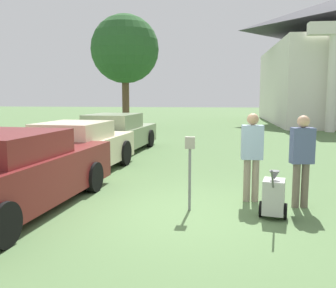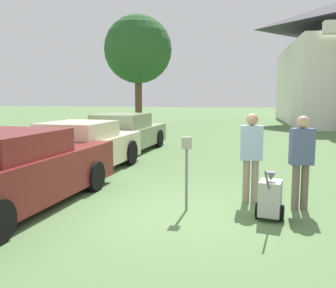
# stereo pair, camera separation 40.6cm
# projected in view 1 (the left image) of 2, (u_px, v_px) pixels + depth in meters

# --- Properties ---
(ground_plane) EXTENTS (120.00, 120.00, 0.00)m
(ground_plane) POSITION_uv_depth(u_px,v_px,m) (181.00, 213.00, 6.82)
(ground_plane) COLOR #517042
(parked_car_maroon) EXTENTS (2.41, 5.25, 1.49)m
(parked_car_maroon) POSITION_uv_depth(u_px,v_px,m) (10.00, 174.00, 6.90)
(parked_car_maroon) COLOR maroon
(parked_car_maroon) RESTS_ON ground_plane
(parked_car_cream) EXTENTS (2.26, 4.77, 1.43)m
(parked_car_cream) POSITION_uv_depth(u_px,v_px,m) (77.00, 149.00, 10.20)
(parked_car_cream) COLOR beige
(parked_car_cream) RESTS_ON ground_plane
(parked_car_sage) EXTENTS (2.37, 5.29, 1.45)m
(parked_car_sage) POSITION_uv_depth(u_px,v_px,m) (115.00, 134.00, 14.09)
(parked_car_sage) COLOR gray
(parked_car_sage) RESTS_ON ground_plane
(parking_meter) EXTENTS (0.18, 0.09, 1.39)m
(parking_meter) POSITION_uv_depth(u_px,v_px,m) (190.00, 159.00, 6.90)
(parking_meter) COLOR slate
(parking_meter) RESTS_ON ground_plane
(person_worker) EXTENTS (0.43, 0.24, 1.79)m
(person_worker) POSITION_uv_depth(u_px,v_px,m) (252.00, 151.00, 7.49)
(person_worker) COLOR gray
(person_worker) RESTS_ON ground_plane
(person_supervisor) EXTENTS (0.45, 0.29, 1.77)m
(person_supervisor) POSITION_uv_depth(u_px,v_px,m) (302.00, 155.00, 7.08)
(person_supervisor) COLOR #665B4C
(person_supervisor) RESTS_ON ground_plane
(equipment_cart) EXTENTS (0.52, 1.00, 1.00)m
(equipment_cart) POSITION_uv_depth(u_px,v_px,m) (274.00, 196.00, 6.53)
(equipment_cart) COLOR #B2B2AD
(equipment_cart) RESTS_ON ground_plane
(shade_tree) EXTENTS (4.17, 4.17, 7.03)m
(shade_tree) POSITION_uv_depth(u_px,v_px,m) (125.00, 49.00, 22.89)
(shade_tree) COLOR brown
(shade_tree) RESTS_ON ground_plane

